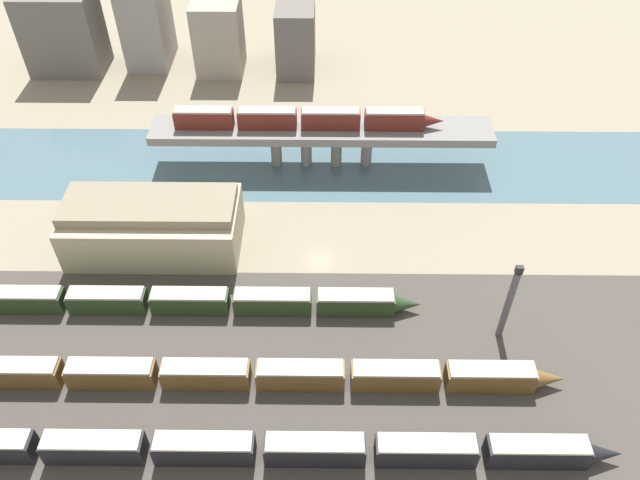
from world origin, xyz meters
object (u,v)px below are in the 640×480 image
at_px(train_yard_near, 161,448).
at_px(warehouse_building, 154,225).
at_px(train_yard_mid, 169,374).
at_px(train_on_bridge, 305,119).
at_px(train_yard_far, 199,301).
at_px(signal_tower, 508,303).

distance_m(train_yard_near, warehouse_building, 39.22).
xyz_separation_m(train_yard_mid, warehouse_building, (-7.22, 27.33, 2.75)).
bearing_deg(train_on_bridge, train_yard_far, -112.28).
distance_m(train_on_bridge, signal_tower, 51.36).
relative_size(train_on_bridge, train_yard_far, 0.76).
bearing_deg(warehouse_building, train_on_bridge, 43.20).
relative_size(train_on_bridge, signal_tower, 3.46).
bearing_deg(train_yard_near, warehouse_building, 102.05).
bearing_deg(train_yard_far, train_yard_mid, -99.31).
bearing_deg(train_yard_mid, signal_tower, 10.57).
distance_m(train_yard_near, signal_tower, 50.64).
distance_m(train_yard_near, train_yard_mid, 10.98).
relative_size(train_yard_far, warehouse_building, 2.35).
bearing_deg(train_on_bridge, signal_tower, -54.41).
relative_size(train_yard_mid, train_yard_far, 1.61).
bearing_deg(train_on_bridge, warehouse_building, -136.80).
bearing_deg(train_yard_far, warehouse_building, 123.51).
bearing_deg(train_yard_mid, train_yard_near, -85.05).
height_order(train_yard_mid, train_yard_far, train_yard_mid).
distance_m(train_yard_mid, signal_tower, 48.38).
relative_size(warehouse_building, signal_tower, 1.95).
height_order(train_on_bridge, train_yard_near, train_on_bridge).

